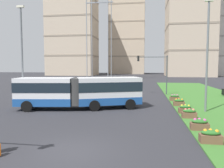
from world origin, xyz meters
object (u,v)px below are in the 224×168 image
object	(u,v)px
articulated_bus	(80,92)
streetlight_left	(22,53)
flower_planter_4	(179,102)
traffic_light_far_right	(156,67)
flower_planter_0	(211,136)
streetlight_median	(207,52)
flower_planter_2	(189,113)
apartment_tower_centre	(189,16)
flower_planter_5	(175,98)
apartment_tower_west	(73,29)
flower_planter_3	(185,109)
apartment_tower_westcentre	(128,25)
flower_planter_1	(200,124)
car_silver_hatch	(75,91)

from	to	relation	value
articulated_bus	streetlight_left	xyz separation A→B (m)	(-5.76, -0.18, 3.76)
flower_planter_4	traffic_light_far_right	size ratio (longest dim) A/B	0.20
flower_planter_0	streetlight_median	distance (m)	9.91
flower_planter_2	apartment_tower_centre	bearing A→B (deg)	79.64
flower_planter_0	flower_planter_5	size ratio (longest dim) A/B	1.00
streetlight_left	streetlight_median	distance (m)	17.32
streetlight_left	articulated_bus	bearing A→B (deg)	1.75
traffic_light_far_right	apartment_tower_west	world-z (taller)	apartment_tower_west
flower_planter_0	flower_planter_3	bearing A→B (deg)	90.00
articulated_bus	apartment_tower_west	bearing A→B (deg)	109.01
flower_planter_4	apartment_tower_westcentre	size ratio (longest dim) A/B	0.02
flower_planter_3	traffic_light_far_right	distance (m)	13.21
flower_planter_5	streetlight_left	xyz separation A→B (m)	(-15.41, -6.08, 4.99)
apartment_tower_centre	flower_planter_2	bearing A→B (deg)	-100.36
articulated_bus	flower_planter_0	world-z (taller)	articulated_bus
flower_planter_3	streetlight_median	distance (m)	5.38
flower_planter_3	apartment_tower_west	bearing A→B (deg)	114.74
flower_planter_1	flower_planter_3	size ratio (longest dim) A/B	1.00
flower_planter_4	traffic_light_far_right	xyz separation A→B (m)	(-1.91, 9.05, 3.50)
flower_planter_2	apartment_tower_westcentre	xyz separation A→B (m)	(-13.43, 106.10, 26.56)
flower_planter_2	flower_planter_4	world-z (taller)	same
apartment_tower_centre	streetlight_left	bearing A→B (deg)	-111.55
flower_planter_2	streetlight_left	xyz separation A→B (m)	(-15.41, 2.57, 4.99)
flower_planter_1	flower_planter_0	bearing A→B (deg)	-90.00
streetlight_median	flower_planter_5	bearing A→B (deg)	107.81
streetlight_median	apartment_tower_centre	size ratio (longest dim) A/B	0.20
flower_planter_2	flower_planter_0	bearing A→B (deg)	-90.00
streetlight_left	apartment_tower_west	bearing A→B (deg)	105.17
apartment_tower_centre	flower_planter_5	bearing A→B (deg)	-101.63
flower_planter_4	traffic_light_far_right	bearing A→B (deg)	101.94
flower_planter_2	flower_planter_3	distance (m)	1.75
apartment_tower_westcentre	apartment_tower_west	bearing A→B (deg)	-134.08
apartment_tower_west	apartment_tower_westcentre	world-z (taller)	apartment_tower_westcentre
flower_planter_4	apartment_tower_centre	xyz separation A→B (m)	(14.17, 72.18, 24.25)
apartment_tower_centre	flower_planter_3	bearing A→B (deg)	-100.59
articulated_bus	flower_planter_5	xyz separation A→B (m)	(9.65, 5.90, -1.23)
flower_planter_2	flower_planter_3	size ratio (longest dim) A/B	1.00
flower_planter_1	apartment_tower_west	world-z (taller)	apartment_tower_west
apartment_tower_west	apartment_tower_centre	world-z (taller)	apartment_tower_centre
flower_planter_1	flower_planter_2	size ratio (longest dim) A/B	1.00
flower_planter_3	articulated_bus	bearing A→B (deg)	174.12
flower_planter_3	flower_planter_0	bearing A→B (deg)	-90.00
articulated_bus	car_silver_hatch	size ratio (longest dim) A/B	2.65
traffic_light_far_right	streetlight_left	bearing A→B (deg)	-138.89
apartment_tower_west	apartment_tower_westcentre	xyz separation A→B (m)	(23.48, 24.24, 5.69)
flower_planter_3	apartment_tower_west	size ratio (longest dim) A/B	0.03
articulated_bus	apartment_tower_westcentre	size ratio (longest dim) A/B	0.22
flower_planter_0	flower_planter_5	distance (m)	14.30
streetlight_left	apartment_tower_centre	world-z (taller)	apartment_tower_centre
flower_planter_5	streetlight_median	xyz separation A→B (m)	(1.90, -5.92, 4.94)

